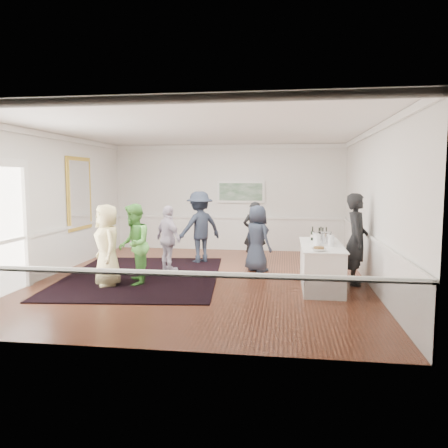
# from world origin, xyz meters

# --- Properties ---
(floor) EXTENTS (8.00, 8.00, 0.00)m
(floor) POSITION_xyz_m (0.00, 0.00, 0.00)
(floor) COLOR brown
(floor) RESTS_ON ground
(ceiling) EXTENTS (7.00, 8.00, 0.02)m
(ceiling) POSITION_xyz_m (0.00, 0.00, 3.20)
(ceiling) COLOR white
(ceiling) RESTS_ON wall_back
(wall_left) EXTENTS (0.02, 8.00, 3.20)m
(wall_left) POSITION_xyz_m (-3.50, 0.00, 1.60)
(wall_left) COLOR white
(wall_left) RESTS_ON floor
(wall_right) EXTENTS (0.02, 8.00, 3.20)m
(wall_right) POSITION_xyz_m (3.50, 0.00, 1.60)
(wall_right) COLOR white
(wall_right) RESTS_ON floor
(wall_back) EXTENTS (7.00, 0.02, 3.20)m
(wall_back) POSITION_xyz_m (0.00, 4.00, 1.60)
(wall_back) COLOR white
(wall_back) RESTS_ON floor
(wall_front) EXTENTS (7.00, 0.02, 3.20)m
(wall_front) POSITION_xyz_m (0.00, -4.00, 1.60)
(wall_front) COLOR white
(wall_front) RESTS_ON floor
(wainscoting) EXTENTS (7.00, 8.00, 1.00)m
(wainscoting) POSITION_xyz_m (0.00, 0.00, 0.50)
(wainscoting) COLOR white
(wainscoting) RESTS_ON floor
(mirror) EXTENTS (0.05, 1.25, 1.85)m
(mirror) POSITION_xyz_m (-3.45, 1.30, 1.80)
(mirror) COLOR yellow
(mirror) RESTS_ON wall_left
(landscape_painting) EXTENTS (1.44, 0.06, 0.66)m
(landscape_painting) POSITION_xyz_m (0.40, 3.95, 1.78)
(landscape_painting) COLOR white
(landscape_painting) RESTS_ON wall_back
(area_rug) EXTENTS (3.77, 4.70, 0.02)m
(area_rug) POSITION_xyz_m (-1.41, 0.05, 0.01)
(area_rug) COLOR black
(area_rug) RESTS_ON floor
(serving_table) EXTENTS (0.82, 2.14, 0.86)m
(serving_table) POSITION_xyz_m (2.47, -0.30, 0.44)
(serving_table) COLOR silver
(serving_table) RESTS_ON floor
(bartender) EXTENTS (0.55, 0.75, 1.88)m
(bartender) POSITION_xyz_m (3.20, -0.00, 0.94)
(bartender) COLOR black
(bartender) RESTS_ON floor
(guest_tan) EXTENTS (0.91, 0.97, 1.67)m
(guest_tan) POSITION_xyz_m (-1.83, -0.84, 0.83)
(guest_tan) COLOR #CBBD7F
(guest_tan) RESTS_ON floor
(guest_green) EXTENTS (0.83, 0.96, 1.67)m
(guest_green) POSITION_xyz_m (-1.33, -0.67, 0.84)
(guest_green) COLOR #54AB44
(guest_green) RESTS_ON floor
(guest_lilac) EXTENTS (0.93, 0.90, 1.56)m
(guest_lilac) POSITION_xyz_m (-0.95, 0.62, 0.78)
(guest_lilac) COLOR #BCAEC3
(guest_lilac) RESTS_ON floor
(guest_dark_a) EXTENTS (1.36, 1.31, 1.85)m
(guest_dark_a) POSITION_xyz_m (-0.46, 1.86, 0.93)
(guest_dark_a) COLOR #222939
(guest_dark_a) RESTS_ON floor
(guest_dark_b) EXTENTS (0.61, 0.43, 1.60)m
(guest_dark_b) POSITION_xyz_m (0.97, 1.90, 0.80)
(guest_dark_b) COLOR black
(guest_dark_b) RESTS_ON floor
(guest_navy) EXTENTS (0.89, 0.89, 1.56)m
(guest_navy) POSITION_xyz_m (1.10, 0.97, 0.78)
(guest_navy) COLOR #222939
(guest_navy) RESTS_ON floor
(wine_bottles) EXTENTS (0.36, 0.24, 0.31)m
(wine_bottles) POSITION_xyz_m (2.48, 0.18, 1.02)
(wine_bottles) COLOR black
(wine_bottles) RESTS_ON serving_table
(juice_pitchers) EXTENTS (0.39, 0.36, 0.24)m
(juice_pitchers) POSITION_xyz_m (2.46, -0.46, 0.98)
(juice_pitchers) COLOR #69B440
(juice_pitchers) RESTS_ON serving_table
(ice_bucket) EXTENTS (0.26, 0.26, 0.24)m
(ice_bucket) POSITION_xyz_m (2.56, -0.16, 0.98)
(ice_bucket) COLOR silver
(ice_bucket) RESTS_ON serving_table
(nut_bowl) EXTENTS (0.27, 0.27, 0.08)m
(nut_bowl) POSITION_xyz_m (2.36, -1.15, 0.90)
(nut_bowl) COLOR white
(nut_bowl) RESTS_ON serving_table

